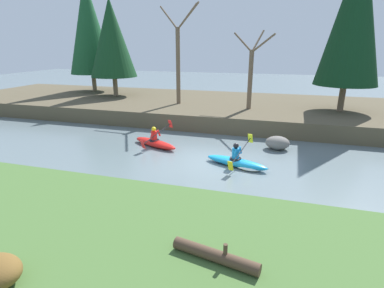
{
  "coord_description": "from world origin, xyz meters",
  "views": [
    {
      "loc": [
        2.79,
        -11.72,
        4.77
      ],
      "look_at": [
        -0.85,
        0.61,
        0.55
      ],
      "focal_mm": 28.0,
      "sensor_mm": 36.0,
      "label": 1
    }
  ],
  "objects_px": {
    "kayaker_lead": "(239,162)",
    "kayaker_middle": "(155,142)",
    "boulder_midstream": "(277,143)",
    "driftwood_log": "(215,255)"
  },
  "relations": [
    {
      "from": "kayaker_lead",
      "to": "kayaker_middle",
      "type": "xyz_separation_m",
      "value": [
        -4.36,
        1.46,
        0.02
      ]
    },
    {
      "from": "kayaker_middle",
      "to": "kayaker_lead",
      "type": "bearing_deg",
      "value": 4.41
    },
    {
      "from": "kayaker_middle",
      "to": "boulder_midstream",
      "type": "bearing_deg",
      "value": 35.53
    },
    {
      "from": "kayaker_middle",
      "to": "boulder_midstream",
      "type": "relative_size",
      "value": 2.38
    },
    {
      "from": "kayaker_lead",
      "to": "boulder_midstream",
      "type": "distance_m",
      "value": 3.13
    },
    {
      "from": "kayaker_lead",
      "to": "boulder_midstream",
      "type": "bearing_deg",
      "value": 78.31
    },
    {
      "from": "kayaker_lead",
      "to": "boulder_midstream",
      "type": "height_order",
      "value": "kayaker_lead"
    },
    {
      "from": "kayaker_lead",
      "to": "kayaker_middle",
      "type": "height_order",
      "value": "same"
    },
    {
      "from": "kayaker_lead",
      "to": "driftwood_log",
      "type": "relative_size",
      "value": 1.58
    },
    {
      "from": "kayaker_lead",
      "to": "driftwood_log",
      "type": "height_order",
      "value": "driftwood_log"
    }
  ]
}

